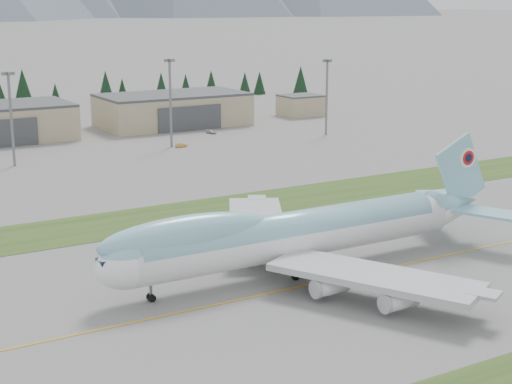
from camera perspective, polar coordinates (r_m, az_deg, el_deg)
ground at (r=116.56m, az=4.55°, el=-6.62°), size 7000.00×7000.00×0.00m
grass_strip_far at (r=153.80m, az=-5.07°, el=-1.60°), size 400.00×18.00×0.08m
taxiway_line_main at (r=116.56m, az=4.55°, el=-6.62°), size 400.00×0.40×0.02m
boeing_747_freighter at (r=118.74m, az=2.81°, el=-3.04°), size 70.99×61.93×18.89m
hangar_right at (r=264.85m, az=-6.07°, el=5.98°), size 48.00×26.60×10.80m
control_shed at (r=287.51m, az=3.26°, el=6.32°), size 14.00×12.00×7.60m
floodlight_masts at (r=206.28m, az=-16.40°, el=6.54°), size 173.45×9.80×24.94m
service_vehicle_b at (r=225.36m, az=-5.45°, el=3.27°), size 3.64×1.43×1.18m
service_vehicle_c at (r=248.08m, az=-3.28°, el=4.26°), size 2.84×4.26×1.15m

